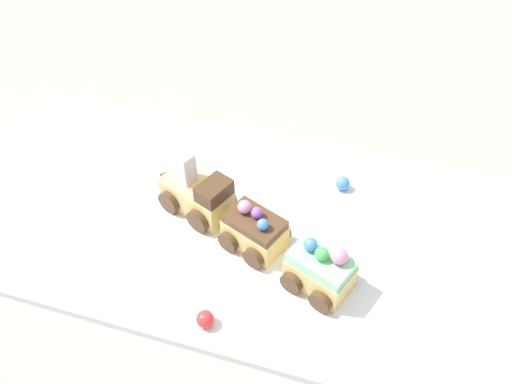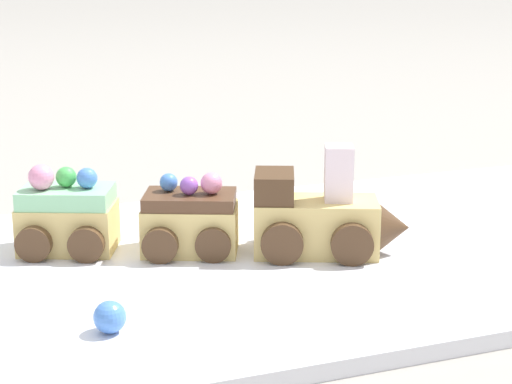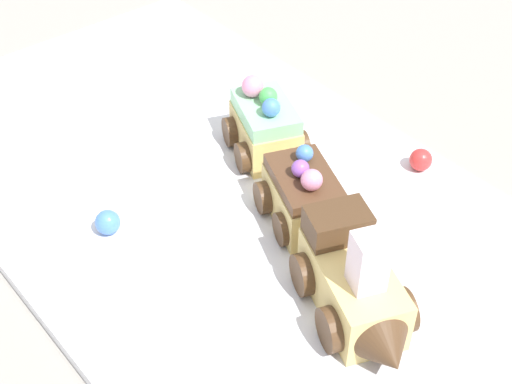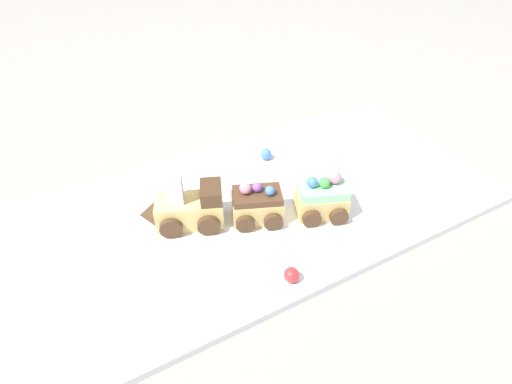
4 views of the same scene
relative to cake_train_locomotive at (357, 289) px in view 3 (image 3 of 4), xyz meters
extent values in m
plane|color=gray|center=(-0.09, 0.01, -0.04)|extent=(10.00, 10.00, 0.00)
cube|color=white|center=(-0.09, 0.01, -0.03)|extent=(0.84, 0.37, 0.01)
cube|color=#E5C675|center=(-0.01, 0.00, 0.00)|extent=(0.11, 0.08, 0.04)
cube|color=#4C331E|center=(-0.04, 0.02, 0.03)|extent=(0.05, 0.05, 0.02)
cone|color=#4C331E|center=(0.05, -0.02, -0.01)|extent=(0.04, 0.05, 0.04)
cube|color=white|center=(0.01, 0.00, 0.03)|extent=(0.03, 0.03, 0.02)
cube|color=white|center=(0.01, 0.00, 0.05)|extent=(0.03, 0.03, 0.02)
cylinder|color=#4C331E|center=(0.01, -0.03, -0.01)|extent=(0.03, 0.02, 0.03)
cylinder|color=#4C331E|center=(0.03, 0.02, -0.01)|extent=(0.03, 0.02, 0.03)
cylinder|color=#4C331E|center=(-0.04, -0.01, -0.01)|extent=(0.03, 0.02, 0.03)
cylinder|color=#4C331E|center=(-0.02, 0.04, -0.01)|extent=(0.03, 0.02, 0.03)
cube|color=#E5C675|center=(-0.10, 0.04, -0.01)|extent=(0.09, 0.07, 0.04)
cube|color=brown|center=(-0.10, 0.04, 0.02)|extent=(0.08, 0.07, 0.01)
sphere|color=#4C84E0|center=(-0.11, 0.05, 0.03)|extent=(0.02, 0.02, 0.01)
sphere|color=#9956C6|center=(-0.10, 0.04, 0.03)|extent=(0.02, 0.02, 0.01)
sphere|color=pink|center=(-0.08, 0.03, 0.03)|extent=(0.02, 0.02, 0.02)
cylinder|color=#4C331E|center=(-0.09, 0.01, -0.01)|extent=(0.03, 0.02, 0.03)
cylinder|color=#4C331E|center=(-0.07, 0.06, -0.01)|extent=(0.03, 0.02, 0.03)
cylinder|color=#4C331E|center=(-0.13, 0.02, -0.01)|extent=(0.03, 0.02, 0.03)
cylinder|color=#4C331E|center=(-0.11, 0.07, -0.01)|extent=(0.03, 0.02, 0.03)
cube|color=#E5C675|center=(-0.19, 0.08, -0.01)|extent=(0.09, 0.07, 0.04)
cube|color=#93DBA3|center=(-0.19, 0.08, 0.02)|extent=(0.08, 0.07, 0.01)
sphere|color=pink|center=(-0.21, 0.08, 0.03)|extent=(0.03, 0.03, 0.02)
sphere|color=#4CBC56|center=(-0.19, 0.08, 0.03)|extent=(0.02, 0.02, 0.02)
sphere|color=#4C84E0|center=(-0.17, 0.07, 0.03)|extent=(0.02, 0.02, 0.02)
cylinder|color=#4C331E|center=(-0.18, 0.04, -0.01)|extent=(0.03, 0.02, 0.03)
cylinder|color=#4C331E|center=(-0.16, 0.10, -0.01)|extent=(0.03, 0.02, 0.03)
cylinder|color=#4C331E|center=(-0.22, 0.06, -0.01)|extent=(0.03, 0.02, 0.03)
cylinder|color=#4C331E|center=(-0.20, 0.11, -0.01)|extent=(0.03, 0.02, 0.03)
sphere|color=red|center=(-0.08, 0.17, -0.02)|extent=(0.02, 0.02, 0.02)
sphere|color=#4C84E0|center=(-0.19, -0.09, -0.02)|extent=(0.02, 0.02, 0.02)
camera|label=1|loc=(-0.22, 0.43, 0.48)|focal=35.00mm
camera|label=2|loc=(-0.27, -0.58, 0.20)|focal=60.00mm
camera|label=3|loc=(0.21, -0.27, 0.38)|focal=50.00mm
camera|label=4|loc=(0.12, 0.44, 0.38)|focal=28.00mm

